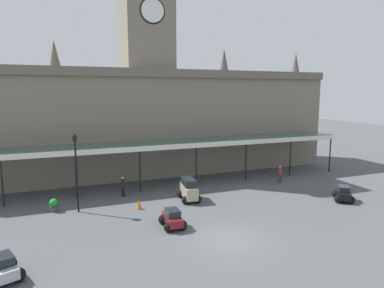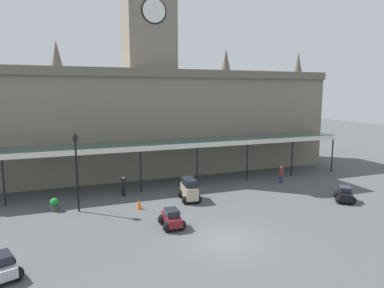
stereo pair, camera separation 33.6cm
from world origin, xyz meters
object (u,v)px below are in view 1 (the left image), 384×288
object	(u,v)px
car_beige_van	(189,190)
car_maroon_sedan	(172,220)
pedestrian_near_entrance	(280,173)
victorian_lamppost	(76,165)
car_black_sedan	(343,195)
traffic_cone	(139,204)
car_silver_sedan	(4,269)
planter_near_kerb	(54,205)
pedestrian_beside_cars	(123,186)

from	to	relation	value
car_beige_van	car_maroon_sedan	distance (m)	5.52
pedestrian_near_entrance	car_maroon_sedan	bearing A→B (deg)	-153.54
pedestrian_near_entrance	victorian_lamppost	size ratio (longest dim) A/B	0.29
car_black_sedan	traffic_cone	world-z (taller)	car_black_sedan
car_black_sedan	victorian_lamppost	bearing A→B (deg)	165.67
car_silver_sedan	victorian_lamppost	world-z (taller)	victorian_lamppost
victorian_lamppost	traffic_cone	size ratio (longest dim) A/B	7.63
car_maroon_sedan	victorian_lamppost	bearing A→B (deg)	136.88
car_black_sedan	victorian_lamppost	xyz separation A→B (m)	(-19.74, 5.04, 2.97)
victorian_lamppost	planter_near_kerb	size ratio (longest dim) A/B	5.92
car_black_sedan	traffic_cone	bearing A→B (deg)	165.46
car_maroon_sedan	traffic_cone	bearing A→B (deg)	106.97
pedestrian_beside_cars	pedestrian_near_entrance	size ratio (longest dim) A/B	1.00
pedestrian_near_entrance	victorian_lamppost	bearing A→B (deg)	-175.95
victorian_lamppost	planter_near_kerb	xyz separation A→B (m)	(-1.64, 0.77, -2.99)
car_maroon_sedan	pedestrian_near_entrance	bearing A→B (deg)	26.46
pedestrian_near_entrance	pedestrian_beside_cars	bearing A→B (deg)	175.07
pedestrian_near_entrance	car_silver_sedan	bearing A→B (deg)	-157.02
car_silver_sedan	planter_near_kerb	world-z (taller)	car_silver_sedan
victorian_lamppost	car_black_sedan	bearing A→B (deg)	-14.33
pedestrian_beside_cars	victorian_lamppost	world-z (taller)	victorian_lamppost
pedestrian_beside_cars	planter_near_kerb	size ratio (longest dim) A/B	1.74
car_silver_sedan	pedestrian_near_entrance	distance (m)	23.90
car_black_sedan	pedestrian_beside_cars	size ratio (longest dim) A/B	1.35
pedestrian_near_entrance	victorian_lamppost	xyz separation A→B (m)	(-18.28, -1.29, 2.57)
planter_near_kerb	pedestrian_near_entrance	bearing A→B (deg)	1.51
car_silver_sedan	car_black_sedan	distance (m)	23.65
car_silver_sedan	pedestrian_near_entrance	world-z (taller)	pedestrian_near_entrance
car_black_sedan	planter_near_kerb	world-z (taller)	car_black_sedan
car_silver_sedan	traffic_cone	distance (m)	10.59
car_black_sedan	pedestrian_near_entrance	size ratio (longest dim) A/B	1.35
pedestrian_beside_cars	car_maroon_sedan	bearing A→B (deg)	-76.93
planter_near_kerb	car_black_sedan	bearing A→B (deg)	-15.20
victorian_lamppost	traffic_cone	xyz separation A→B (m)	(4.19, -1.01, -3.10)
car_maroon_sedan	pedestrian_near_entrance	world-z (taller)	pedestrian_near_entrance
car_maroon_sedan	victorian_lamppost	world-z (taller)	victorian_lamppost
victorian_lamppost	pedestrian_beside_cars	bearing A→B (deg)	34.86
car_maroon_sedan	pedestrian_near_entrance	distance (m)	14.34
pedestrian_beside_cars	car_beige_van	bearing A→B (deg)	-32.33
car_black_sedan	victorian_lamppost	world-z (taller)	victorian_lamppost
car_beige_van	traffic_cone	xyz separation A→B (m)	(-4.17, -0.59, -0.43)
car_beige_van	victorian_lamppost	distance (m)	8.79
car_black_sedan	pedestrian_near_entrance	xyz separation A→B (m)	(-1.46, 6.33, 0.41)
car_beige_van	pedestrian_near_entrance	size ratio (longest dim) A/B	1.50
car_beige_van	car_black_sedan	bearing A→B (deg)	-22.11
car_maroon_sedan	planter_near_kerb	size ratio (longest dim) A/B	2.17
pedestrian_near_entrance	car_black_sedan	bearing A→B (deg)	-77.04
car_silver_sedan	car_beige_van	distance (m)	14.29
car_black_sedan	pedestrian_near_entrance	bearing A→B (deg)	102.96
pedestrian_near_entrance	traffic_cone	xyz separation A→B (m)	(-14.08, -2.30, -0.54)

